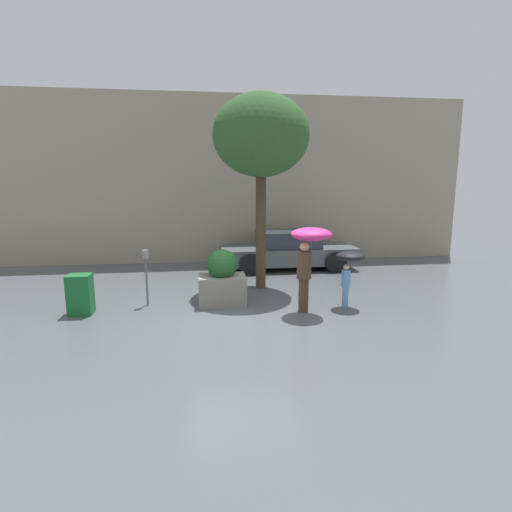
{
  "coord_description": "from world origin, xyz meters",
  "views": [
    {
      "loc": [
        -0.82,
        -8.34,
        2.88
      ],
      "look_at": [
        0.48,
        1.6,
        1.05
      ],
      "focal_mm": 28.0,
      "sensor_mm": 36.0,
      "label": 1
    }
  ],
  "objects_px": {
    "planter_box": "(222,280)",
    "parking_meter": "(146,266)",
    "newspaper_box": "(80,294)",
    "person_child": "(349,263)",
    "street_tree": "(261,137)",
    "person_adult": "(309,247)",
    "parked_car_near": "(288,251)"
  },
  "relations": [
    {
      "from": "person_child",
      "to": "parking_meter",
      "type": "distance_m",
      "value": 4.76
    },
    {
      "from": "person_adult",
      "to": "person_child",
      "type": "height_order",
      "value": "person_adult"
    },
    {
      "from": "person_child",
      "to": "parked_car_near",
      "type": "height_order",
      "value": "person_child"
    },
    {
      "from": "planter_box",
      "to": "newspaper_box",
      "type": "distance_m",
      "value": 3.19
    },
    {
      "from": "person_adult",
      "to": "person_child",
      "type": "distance_m",
      "value": 1.15
    },
    {
      "from": "planter_box",
      "to": "parked_car_near",
      "type": "xyz_separation_m",
      "value": [
        2.43,
        3.89,
        0.01
      ]
    },
    {
      "from": "street_tree",
      "to": "parking_meter",
      "type": "height_order",
      "value": "street_tree"
    },
    {
      "from": "planter_box",
      "to": "street_tree",
      "type": "distance_m",
      "value": 3.93
    },
    {
      "from": "parked_car_near",
      "to": "street_tree",
      "type": "bearing_deg",
      "value": 152.21
    },
    {
      "from": "person_child",
      "to": "newspaper_box",
      "type": "relative_size",
      "value": 1.47
    },
    {
      "from": "planter_box",
      "to": "parked_car_near",
      "type": "height_order",
      "value": "planter_box"
    },
    {
      "from": "parked_car_near",
      "to": "street_tree",
      "type": "relative_size",
      "value": 0.88
    },
    {
      "from": "parked_car_near",
      "to": "person_adult",
      "type": "bearing_deg",
      "value": 173.19
    },
    {
      "from": "parked_car_near",
      "to": "parking_meter",
      "type": "height_order",
      "value": "parking_meter"
    },
    {
      "from": "person_child",
      "to": "parked_car_near",
      "type": "distance_m",
      "value": 4.57
    },
    {
      "from": "person_child",
      "to": "street_tree",
      "type": "distance_m",
      "value": 4.06
    },
    {
      "from": "parking_meter",
      "to": "newspaper_box",
      "type": "relative_size",
      "value": 1.49
    },
    {
      "from": "planter_box",
      "to": "newspaper_box",
      "type": "relative_size",
      "value": 1.49
    },
    {
      "from": "person_adult",
      "to": "person_child",
      "type": "xyz_separation_m",
      "value": [
        1.03,
        0.24,
        -0.43
      ]
    },
    {
      "from": "planter_box",
      "to": "parking_meter",
      "type": "relative_size",
      "value": 1.0
    },
    {
      "from": "person_adult",
      "to": "newspaper_box",
      "type": "xyz_separation_m",
      "value": [
        -5.05,
        0.5,
        -1.03
      ]
    },
    {
      "from": "parked_car_near",
      "to": "street_tree",
      "type": "xyz_separation_m",
      "value": [
        -1.29,
        -2.49,
        3.48
      ]
    },
    {
      "from": "person_child",
      "to": "newspaper_box",
      "type": "distance_m",
      "value": 6.12
    },
    {
      "from": "person_adult",
      "to": "parking_meter",
      "type": "xyz_separation_m",
      "value": [
        -3.67,
        0.97,
        -0.52
      ]
    },
    {
      "from": "planter_box",
      "to": "street_tree",
      "type": "relative_size",
      "value": 0.26
    },
    {
      "from": "person_child",
      "to": "parking_meter",
      "type": "xyz_separation_m",
      "value": [
        -4.71,
        0.73,
        -0.09
      ]
    },
    {
      "from": "person_child",
      "to": "planter_box",
      "type": "bearing_deg",
      "value": 153.55
    },
    {
      "from": "newspaper_box",
      "to": "planter_box",
      "type": "bearing_deg",
      "value": 6.6
    },
    {
      "from": "person_child",
      "to": "street_tree",
      "type": "relative_size",
      "value": 0.25
    },
    {
      "from": "person_child",
      "to": "newspaper_box",
      "type": "bearing_deg",
      "value": 163.16
    },
    {
      "from": "parking_meter",
      "to": "person_adult",
      "type": "bearing_deg",
      "value": -14.8
    },
    {
      "from": "street_tree",
      "to": "planter_box",
      "type": "bearing_deg",
      "value": -129.0
    }
  ]
}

